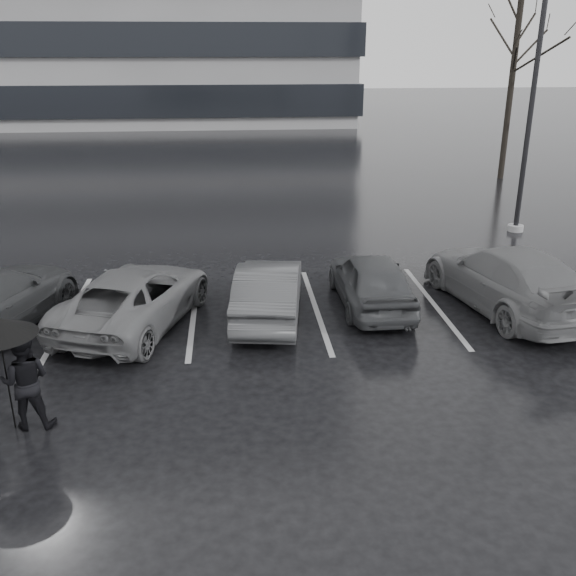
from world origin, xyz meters
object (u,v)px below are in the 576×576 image
Objects in this scene: car_east at (507,278)px; car_main at (371,280)px; lamp_post at (532,99)px; tree_north at (512,80)px; car_west_b at (135,297)px; pedestrian_right at (25,381)px; car_west_a at (269,290)px.

car_main is at bearing -18.15° from car_east.
lamp_post is 9.11m from tree_north.
car_west_b is at bearing -9.68° from car_east.
car_west_b is 2.83× the size of pedestrian_right.
car_west_b is at bearing -150.57° from lamp_post.
lamp_post is at bearing -131.58° from car_west_b.
car_west_a is 0.42× the size of lamp_post.
car_main is 7.85m from pedestrian_right.
tree_north is (15.57, 18.91, 3.45)m from pedestrian_right.
car_main is 0.83× the size of car_west_b.
car_main is at bearing -162.04° from car_west_a.
car_west_b is 21.11m from tree_north.
car_east is at bearing -112.19° from tree_north.
pedestrian_right is 16.57m from lamp_post.
car_east is (3.06, -0.40, 0.09)m from car_main.
tree_north is at bearing -131.53° from pedestrian_right.
tree_north is at bearing -122.97° from car_main.
car_east is at bearing -159.99° from car_west_b.
car_west_b is 0.53× the size of tree_north.
car_main is 5.32m from car_west_b.
pedestrian_right is (-1.16, -3.91, 0.17)m from car_west_b.
car_west_b is at bearing -108.59° from pedestrian_right.
lamp_post reaches higher than car_west_b.
car_west_a is at bearing -10.34° from car_east.
tree_north reaches higher than car_east.
car_west_b is (-5.29, -0.55, -0.01)m from car_main.
car_west_a is 5.45m from car_east.
car_main is 9.15m from lamp_post.
car_main is 0.44× the size of tree_north.
car_east is 10.34m from pedestrian_right.
pedestrian_right is 24.73m from tree_north.
car_east reaches higher than car_west_b.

